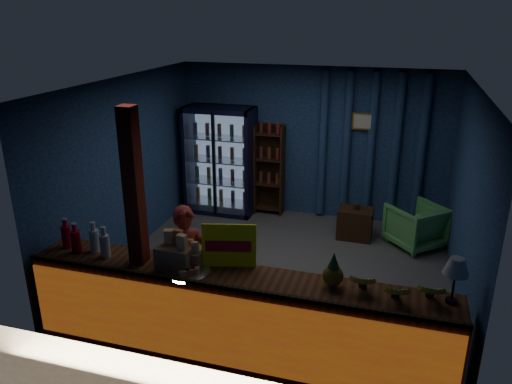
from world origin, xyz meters
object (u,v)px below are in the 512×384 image
at_px(green_chair, 416,225).
at_px(pastry_tray, 188,271).
at_px(table_lamp, 456,268).
at_px(shopkeeper, 187,264).

height_order(green_chair, pastry_tray, pastry_tray).
bearing_deg(green_chair, table_lamp, 51.71).
height_order(green_chair, table_lamp, table_lamp).
bearing_deg(table_lamp, pastry_tray, -175.76).
relative_size(shopkeeper, green_chair, 1.89).
bearing_deg(green_chair, pastry_tray, 13.28).
bearing_deg(pastry_tray, table_lamp, 4.24).
xyz_separation_m(green_chair, pastry_tray, (-2.27, -3.35, 0.64)).
distance_m(shopkeeper, green_chair, 3.79).
distance_m(shopkeeper, pastry_tray, 0.72).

